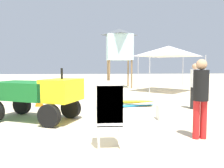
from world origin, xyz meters
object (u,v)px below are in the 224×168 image
(popup_canopy, at_px, (169,51))
(lifeguard_tower, at_px, (119,44))
(lifeguard_near_center, at_px, (195,83))
(traffic_cone_near, at_px, (39,100))
(utility_cart, at_px, (38,93))
(lifeguard_near_right, at_px, (201,93))
(stacked_plastic_chairs, at_px, (109,109))
(surfboard_pile, at_px, (127,104))
(cooler_box, at_px, (167,112))

(popup_canopy, relative_size, lifeguard_tower, 0.74)
(lifeguard_near_center, relative_size, traffic_cone_near, 3.52)
(utility_cart, bearing_deg, lifeguard_near_right, -27.46)
(stacked_plastic_chairs, bearing_deg, surfboard_pile, 77.20)
(lifeguard_near_right, height_order, traffic_cone_near, lifeguard_near_right)
(lifeguard_near_center, height_order, traffic_cone_near, lifeguard_near_center)
(stacked_plastic_chairs, relative_size, traffic_cone_near, 2.75)
(surfboard_pile, bearing_deg, popup_canopy, 56.42)
(lifeguard_near_right, xyz_separation_m, traffic_cone_near, (-4.35, 4.36, -0.74))
(stacked_plastic_chairs, xyz_separation_m, surfboard_pile, (0.98, 4.33, -0.62))
(surfboard_pile, xyz_separation_m, traffic_cone_near, (-3.37, 0.41, 0.11))
(utility_cart, relative_size, surfboard_pile, 1.19)
(stacked_plastic_chairs, relative_size, lifeguard_near_right, 0.76)
(surfboard_pile, relative_size, lifeguard_tower, 0.56)
(lifeguard_near_right, bearing_deg, surfboard_pile, 103.96)
(lifeguard_near_center, distance_m, lifeguard_near_right, 3.55)
(popup_canopy, xyz_separation_m, cooler_box, (-2.44, -7.13, -2.25))
(stacked_plastic_chairs, relative_size, surfboard_pile, 0.54)
(surfboard_pile, distance_m, traffic_cone_near, 3.40)
(lifeguard_near_center, distance_m, cooler_box, 2.24)
(traffic_cone_near, bearing_deg, surfboard_pile, -6.97)
(cooler_box, bearing_deg, popup_canopy, 71.11)
(utility_cart, xyz_separation_m, traffic_cone_near, (-0.50, 2.36, -0.55))
(utility_cart, bearing_deg, surfboard_pile, 34.14)
(utility_cart, xyz_separation_m, stacked_plastic_chairs, (1.88, -2.39, -0.04))
(popup_canopy, relative_size, traffic_cone_near, 6.72)
(utility_cart, bearing_deg, lifeguard_near_center, 13.62)
(traffic_cone_near, bearing_deg, cooler_box, -31.25)
(lifeguard_near_right, bearing_deg, lifeguard_tower, 91.65)
(surfboard_pile, relative_size, lifeguard_near_right, 1.40)
(popup_canopy, height_order, lifeguard_tower, lifeguard_tower)
(utility_cart, relative_size, traffic_cone_near, 6.00)
(surfboard_pile, bearing_deg, cooler_box, -68.22)
(popup_canopy, bearing_deg, traffic_cone_near, -145.65)
(utility_cart, relative_size, lifeguard_tower, 0.66)
(surfboard_pile, relative_size, popup_canopy, 0.75)
(stacked_plastic_chairs, distance_m, lifeguard_near_center, 4.96)
(utility_cart, distance_m, lifeguard_near_right, 4.34)
(stacked_plastic_chairs, relative_size, cooler_box, 2.26)
(utility_cart, bearing_deg, stacked_plastic_chairs, -51.70)
(popup_canopy, bearing_deg, stacked_plastic_chairs, -114.73)
(stacked_plastic_chairs, distance_m, lifeguard_tower, 12.60)
(traffic_cone_near, xyz_separation_m, cooler_box, (4.24, -2.57, -0.03))
(surfboard_pile, distance_m, lifeguard_near_right, 4.15)
(lifeguard_tower, bearing_deg, cooler_box, -88.74)
(lifeguard_near_right, distance_m, traffic_cone_near, 6.20)
(lifeguard_near_right, height_order, lifeguard_tower, lifeguard_tower)
(surfboard_pile, xyz_separation_m, popup_canopy, (3.30, 4.97, 2.34))
(popup_canopy, bearing_deg, lifeguard_tower, 131.98)
(lifeguard_near_center, bearing_deg, utility_cart, -166.38)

